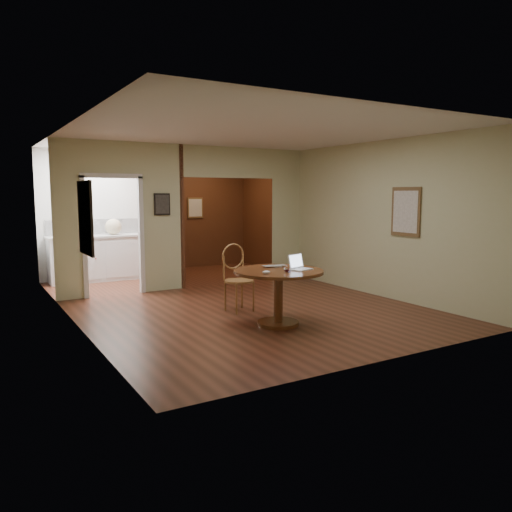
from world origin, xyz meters
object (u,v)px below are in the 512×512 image
dining_table (278,284)px  open_laptop (298,265)px  chair (237,274)px  closed_laptop (276,267)px

dining_table → open_laptop: open_laptop is taller
chair → closed_laptop: chair is taller
open_laptop → closed_laptop: open_laptop is taller
chair → open_laptop: chair is taller
dining_table → closed_laptop: size_ratio=3.64×
chair → closed_laptop: bearing=-84.9°
open_laptop → closed_laptop: (-0.18, 0.29, -0.05)m
dining_table → open_laptop: (0.27, -0.09, 0.26)m
chair → closed_laptop: (0.16, -0.86, 0.20)m
dining_table → closed_laptop: closed_laptop is taller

